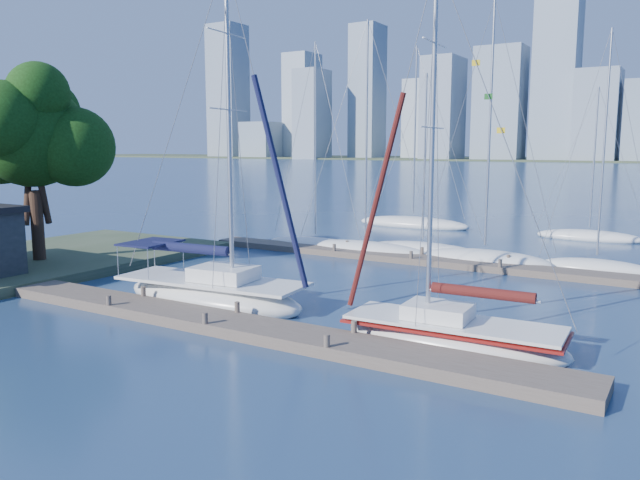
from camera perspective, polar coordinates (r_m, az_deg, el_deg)
The scene contains 14 objects.
ground at distance 23.35m, azimuth -8.95°, elevation -7.98°, with size 700.00×700.00×0.00m, color navy.
near_dock at distance 23.29m, azimuth -8.96°, elevation -7.51°, with size 26.00×2.00×0.40m, color brown.
far_dock at distance 35.92m, azimuth 10.29°, elevation -1.91°, with size 30.00×1.80×0.36m, color brown.
shore at distance 37.90m, azimuth -25.94°, elevation -1.98°, with size 12.00×22.00×0.50m, color #38472D.
tree at distance 36.84m, azimuth -24.90°, elevation 8.98°, with size 8.00×7.31×10.89m.
sailboat_navy at distance 26.72m, azimuth -9.88°, elevation -3.49°, with size 9.19×3.75×14.42m.
sailboat_maroon at distance 21.16m, azimuth 12.07°, elevation -6.77°, with size 7.70×2.81×12.90m.
bg_boat_0 at distance 41.12m, azimuth -0.41°, elevation -0.36°, with size 7.50×3.03×13.47m.
bg_boat_1 at distance 38.99m, azimuth 4.17°, elevation -0.84°, with size 8.86×4.13×14.41m.
bg_boat_2 at distance 39.54m, azimuth 9.35°, elevation -0.86°, with size 7.71×3.70×11.31m.
bg_boat_3 at distance 36.51m, azimuth 14.82°, elevation -1.69°, with size 7.73×2.63×14.83m.
bg_boat_4 at distance 36.42m, azimuth 23.95°, elevation -2.25°, with size 6.17×3.99×12.86m.
bg_boat_6 at distance 52.54m, azimuth 8.50°, elevation 1.53°, with size 9.99×4.48×15.01m.
bg_boat_7 at distance 48.62m, azimuth 23.40°, elevation 0.30°, with size 7.28×2.24×11.05m.
Camera 1 is at (14.55, -17.04, 6.58)m, focal length 35.00 mm.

